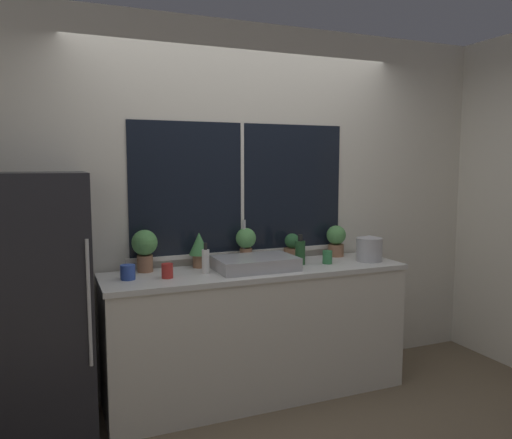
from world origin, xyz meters
TOP-DOWN VIEW (x-y plane):
  - ground_plane at (0.00, 0.00)m, footprint 14.00×14.00m
  - wall_back at (0.00, 0.62)m, footprint 8.00×0.09m
  - wall_right at (2.14, 1.50)m, footprint 0.06×7.00m
  - counter at (0.00, 0.28)m, footprint 2.16×0.57m
  - refrigerator at (-1.49, 0.28)m, footprint 0.74×0.64m
  - sink at (-0.03, 0.26)m, footprint 0.56×0.42m
  - potted_plant_far_left at (-0.75, 0.48)m, footprint 0.18×0.18m
  - potted_plant_left at (-0.37, 0.48)m, footprint 0.15×0.15m
  - potted_plant_center at (-0.01, 0.48)m, footprint 0.15×0.15m
  - potted_plant_right at (0.37, 0.48)m, footprint 0.13×0.13m
  - potted_plant_far_right at (0.76, 0.48)m, footprint 0.15×0.15m
  - soap_bottle at (-0.38, 0.27)m, footprint 0.05×0.05m
  - bottle_tall at (0.35, 0.30)m, footprint 0.07×0.07m
  - mug_blue at (-0.90, 0.29)m, footprint 0.09×0.09m
  - mug_green at (0.55, 0.24)m, footprint 0.07×0.07m
  - mug_red at (-0.65, 0.23)m, footprint 0.07×0.07m
  - kettle at (0.89, 0.22)m, footprint 0.20×0.20m

SIDE VIEW (x-z plane):
  - ground_plane at x=0.00m, z-range 0.00..0.00m
  - counter at x=0.00m, z-range 0.00..0.93m
  - refrigerator at x=-1.49m, z-range 0.00..1.62m
  - sink at x=-0.03m, z-range 0.81..1.14m
  - mug_blue at x=-0.90m, z-range 0.93..1.02m
  - mug_red at x=-0.65m, z-range 0.93..1.02m
  - mug_green at x=0.55m, z-range 0.93..1.03m
  - soap_bottle at x=-0.38m, z-range 0.91..1.12m
  - bottle_tall at x=0.35m, z-range 0.91..1.13m
  - kettle at x=0.89m, z-range 0.93..1.12m
  - potted_plant_right at x=0.37m, z-range 0.92..1.13m
  - potted_plant_far_right at x=0.76m, z-range 0.94..1.19m
  - potted_plant_left at x=-0.37m, z-range 0.95..1.20m
  - potted_plant_center at x=-0.01m, z-range 0.96..1.22m
  - potted_plant_far_left at x=-0.75m, z-range 0.96..1.25m
  - wall_right at x=2.14m, z-range 0.00..2.70m
  - wall_back at x=0.00m, z-range 0.00..2.70m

